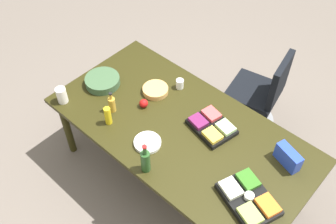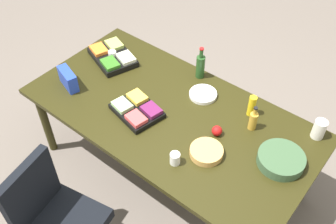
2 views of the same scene
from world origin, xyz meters
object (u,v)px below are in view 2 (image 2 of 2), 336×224
at_px(mustard_bottle, 252,106).
at_px(veggie_tray, 113,56).
at_px(apple_red, 217,131).
at_px(salad_bowl, 281,160).
at_px(paper_cup, 175,158).
at_px(dressing_bottle, 253,120).
at_px(wine_bottle, 200,66).
at_px(paper_plate_stack, 203,94).
at_px(chip_bag_blue, 68,79).
at_px(mayo_jar, 319,129).
at_px(fruit_platter, 137,110).
at_px(chip_bowl, 206,152).
at_px(conference_table, 170,118).

bearing_deg(mustard_bottle, veggie_tray, -172.36).
height_order(apple_red, salad_bowl, apple_red).
bearing_deg(paper_cup, dressing_bottle, 68.27).
height_order(mustard_bottle, wine_bottle, wine_bottle).
bearing_deg(apple_red, paper_plate_stack, 138.90).
bearing_deg(chip_bag_blue, mayo_jar, 22.65).
bearing_deg(wine_bottle, fruit_platter, -100.47).
bearing_deg(chip_bowl, salad_bowl, 30.18).
relative_size(paper_cup, apple_red, 1.18).
height_order(apple_red, chip_bag_blue, chip_bag_blue).
distance_m(paper_plate_stack, chip_bag_blue, 1.09).
relative_size(conference_table, paper_plate_stack, 10.16).
height_order(conference_table, mustard_bottle, mustard_bottle).
xyz_separation_m(chip_bowl, wine_bottle, (-0.52, 0.65, 0.09)).
distance_m(salad_bowl, wine_bottle, 1.03).
bearing_deg(fruit_platter, mayo_jar, 28.61).
relative_size(conference_table, veggie_tray, 4.50).
distance_m(conference_table, wine_bottle, 0.52).
height_order(paper_cup, chip_bowl, paper_cup).
bearing_deg(dressing_bottle, conference_table, -156.21).
distance_m(conference_table, paper_plate_stack, 0.33).
bearing_deg(veggie_tray, chip_bowl, -15.89).
distance_m(conference_table, chip_bag_blue, 0.89).
bearing_deg(fruit_platter, chip_bowl, 0.08).
distance_m(chip_bag_blue, wine_bottle, 1.08).
relative_size(apple_red, chip_bag_blue, 0.35).
distance_m(mayo_jar, chip_bowl, 0.82).
bearing_deg(paper_cup, veggie_tray, 154.05).
distance_m(apple_red, mustard_bottle, 0.34).
distance_m(conference_table, mustard_bottle, 0.62).
height_order(conference_table, mayo_jar, mayo_jar).
relative_size(mayo_jar, veggie_tray, 0.30).
bearing_deg(chip_bag_blue, paper_cup, -3.71).
bearing_deg(wine_bottle, veggie_tray, -158.01).
relative_size(mayo_jar, mustard_bottle, 0.87).
bearing_deg(dressing_bottle, wine_bottle, 159.55).
relative_size(conference_table, wine_bottle, 7.78).
bearing_deg(apple_red, wine_bottle, 136.29).
bearing_deg(mayo_jar, veggie_tray, -171.08).
bearing_deg(mustard_bottle, paper_cup, -102.54).
relative_size(paper_plate_stack, chip_bag_blue, 1.00).
xyz_separation_m(mustard_bottle, chip_bowl, (-0.04, -0.53, -0.06)).
bearing_deg(veggie_tray, mustard_bottle, 7.64).
xyz_separation_m(paper_plate_stack, mayo_jar, (0.88, 0.16, 0.06)).
bearing_deg(paper_plate_stack, fruit_platter, -120.85).
height_order(apple_red, paper_plate_stack, apple_red).
bearing_deg(salad_bowl, fruit_platter, -166.78).
bearing_deg(veggie_tray, wine_bottle, 21.99).
bearing_deg(mustard_bottle, conference_table, -142.95).
height_order(conference_table, salad_bowl, salad_bowl).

